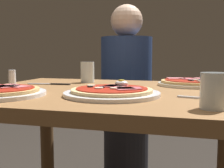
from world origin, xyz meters
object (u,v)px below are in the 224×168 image
knife (52,84)px  water_glass_far (214,93)px  fork (199,98)px  salt_shaker (12,78)px  water_glass_near (87,74)px  dining_table (110,123)px  pizza_across_right (191,83)px  diner_person (126,103)px  pizza_foreground (112,92)px

knife → water_glass_far: bearing=-32.0°
fork → salt_shaker: 0.76m
water_glass_far → knife: 0.75m
water_glass_near → water_glass_far: 0.75m
water_glass_far → water_glass_near: bearing=134.3°
salt_shaker → fork: bearing=-11.8°
dining_table → pizza_across_right: size_ratio=3.67×
water_glass_near → diner_person: 0.54m
fork → pizza_foreground: bearing=-178.7°
pizza_across_right → diner_person: 0.66m
water_glass_far → fork: 0.16m
water_glass_near → knife: 0.18m
pizza_foreground → salt_shaker: size_ratio=4.61×
knife → fork: bearing=-21.7°
water_glass_far → fork: water_glass_far is taller
dining_table → pizza_across_right: bearing=38.9°
pizza_across_right → knife: size_ratio=1.43×
dining_table → water_glass_far: (0.34, -0.29, 0.17)m
water_glass_near → salt_shaker: 0.34m
dining_table → knife: size_ratio=5.26×
dining_table → salt_shaker: size_ratio=15.38×
knife → salt_shaker: 0.17m
pizza_across_right → water_glass_far: bearing=-84.8°
pizza_across_right → salt_shaker: 0.76m
water_glass_near → salt_shaker: bearing=-138.9°
pizza_across_right → water_glass_far: 0.53m
water_glass_far → salt_shaker: bearing=158.1°
diner_person → water_glass_far: bearing=113.3°
pizza_foreground → fork: (0.27, 0.01, -0.01)m
pizza_across_right → salt_shaker: bearing=-163.7°
pizza_foreground → fork: pizza_foreground is taller
fork → water_glass_far: bearing=-80.2°
knife → pizza_foreground: bearing=-36.0°
salt_shaker → diner_person: (0.33, 0.71, -0.21)m
dining_table → water_glass_near: bearing=126.0°
pizza_foreground → salt_shaker: salt_shaker is taller
water_glass_far → salt_shaker: water_glass_far is taller
dining_table → pizza_across_right: pizza_across_right is taller
water_glass_far → fork: (-0.03, 0.16, -0.04)m
dining_table → water_glass_near: size_ratio=10.54×
pizza_across_right → knife: pizza_across_right is taller
fork → diner_person: size_ratio=0.13×
water_glass_near → diner_person: diner_person is taller
pizza_across_right → water_glass_near: water_glass_near is taller
dining_table → fork: (0.31, -0.13, 0.13)m
pizza_across_right → fork: size_ratio=1.80×
diner_person → pizza_foreground: bearing=99.4°
water_glass_near → pizza_across_right: bearing=-1.2°
pizza_across_right → water_glass_near: size_ratio=2.87×
diner_person → water_glass_near: bearing=80.6°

